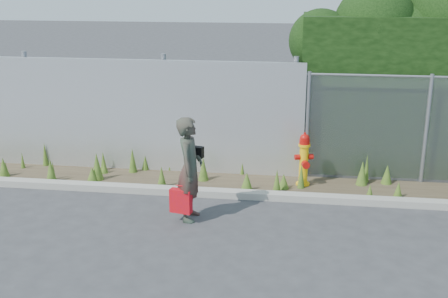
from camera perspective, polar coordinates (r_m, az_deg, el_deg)
ground at (r=8.21m, az=0.73°, el=-9.65°), size 80.00×80.00×0.00m
curb at (r=9.82m, az=2.06°, el=-4.63°), size 16.00×0.22×0.12m
weed_strip at (r=10.41m, az=-0.99°, el=-2.86°), size 16.00×1.24×0.55m
corrugated_fence at (r=11.39m, az=-13.71°, el=3.46°), size 8.50×0.21×2.30m
fire_hydrant at (r=10.32m, az=8.10°, el=-1.14°), size 0.34×0.31×1.02m
woman at (r=8.75m, az=-3.49°, el=-2.05°), size 0.41×0.62×1.66m
red_tote_bag at (r=8.78m, az=-4.40°, el=-5.29°), size 0.34×0.13×0.45m
black_shoulder_bag at (r=8.85m, az=-2.86°, el=-0.29°), size 0.24×0.10×0.18m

